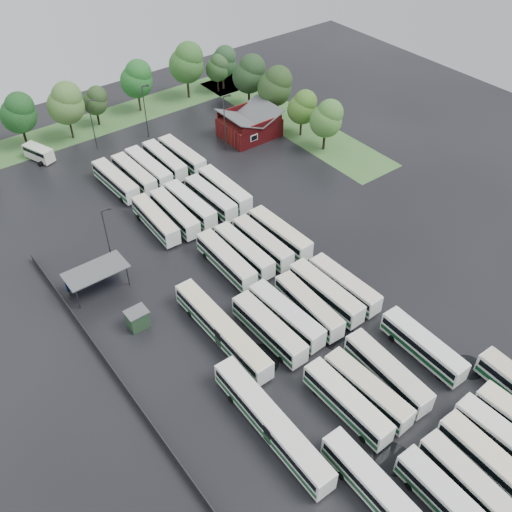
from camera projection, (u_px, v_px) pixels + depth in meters
ground at (301, 327)px, 71.98m from camera, size 160.00×160.00×0.00m
brick_building at (250, 127)px, 107.31m from camera, size 10.07×8.60×5.39m
wash_shed at (95, 272)px, 75.32m from camera, size 8.20×4.20×3.58m
utility_hut at (138, 319)px, 71.23m from camera, size 2.70×2.20×2.62m
grass_strip_north at (93, 125)px, 111.65m from camera, size 80.00×10.00×0.01m
grass_strip_east at (290, 120)px, 113.13m from camera, size 10.00×50.00×0.01m
west_fence at (112, 369)px, 66.21m from camera, size 0.10×50.00×1.20m
bus_r0c0 at (450, 503)px, 53.14m from camera, size 2.60×11.56×3.21m
bus_r0c1 at (471, 484)px, 54.56m from camera, size 2.81×11.33×3.13m
bus_r0c2 at (492, 464)px, 56.00m from camera, size 2.77×11.87×3.29m
bus_r0c3 at (508, 443)px, 57.78m from camera, size 2.89×11.72×3.24m
bus_r1c0 at (347, 403)px, 61.43m from camera, size 2.56×11.52×3.20m
bus_r1c1 at (367, 390)px, 62.74m from camera, size 2.84×11.37×3.14m
bus_r1c2 at (387, 372)px, 64.45m from camera, size 2.98×11.83×3.27m
bus_r1c4 at (423, 346)px, 67.40m from camera, size 2.69×11.48×3.18m
bus_r2c0 at (269, 329)px, 69.35m from camera, size 2.65×11.80×3.28m
bus_r2c1 at (286, 315)px, 71.02m from camera, size 3.01×11.85×3.27m
bus_r2c2 at (309, 306)px, 72.35m from camera, size 2.91×11.41×3.15m
bus_r2c3 at (326, 293)px, 74.03m from camera, size 2.69×11.84×3.28m
bus_r2c4 at (344, 285)px, 75.29m from camera, size 2.75×11.27×3.12m
bus_r3c1 at (226, 260)px, 78.90m from camera, size 2.75×11.70×3.24m
bus_r3c2 at (244, 251)px, 80.42m from camera, size 2.45×11.39×3.17m
bus_r3c3 at (263, 243)px, 81.81m from camera, size 2.47×11.35×3.15m
bus_r3c4 at (280, 233)px, 83.31m from camera, size 2.81×11.70×3.24m
bus_r4c0 at (155, 220)px, 85.86m from camera, size 2.87×11.42×3.15m
bus_r4c1 at (175, 213)px, 87.07m from camera, size 2.76×11.50×3.18m
bus_r4c2 at (190, 204)px, 88.82m from camera, size 2.60×11.46×3.18m
bus_r4c3 at (211, 198)px, 90.14m from camera, size 2.62×11.33×3.14m
bus_r4c4 at (225, 189)px, 91.81m from camera, size 2.55×11.84×3.29m
bus_r5c0 at (116, 181)px, 93.77m from camera, size 2.89×11.65×3.22m
bus_r5c1 at (134, 174)px, 95.31m from camera, size 2.66×11.35×3.14m
bus_r5c2 at (149, 168)px, 96.64m from camera, size 2.74×11.83×3.28m
bus_r5c3 at (165, 160)px, 98.54m from camera, size 2.51×11.40×3.17m
bus_r5c4 at (182, 155)px, 99.78m from camera, size 2.77×11.64×3.22m
artic_bus_west_a at (393, 507)px, 52.81m from camera, size 2.80×17.41×3.22m
artic_bus_west_b at (222, 329)px, 69.28m from camera, size 2.49×17.41×3.23m
artic_bus_west_c at (271, 423)px, 59.47m from camera, size 2.82×17.74×3.28m
minibus at (39, 153)px, 101.14m from camera, size 3.97×6.19×2.54m
tree_north_1 at (19, 112)px, 101.23m from camera, size 6.33×6.33×10.48m
tree_north_2 at (66, 103)px, 103.19m from camera, size 6.70×6.70×11.09m
tree_north_3 at (96, 100)px, 108.49m from camera, size 4.78×4.77×7.90m
tree_north_4 at (137, 79)px, 111.79m from camera, size 6.40×6.40×10.60m
tree_north_5 at (187, 62)px, 115.85m from camera, size 7.12×7.12×11.80m
tree_north_6 at (218, 67)px, 119.54m from camera, size 5.00×5.00×8.27m
tree_east_0 at (327, 118)px, 100.71m from camera, size 5.84×5.84×9.67m
tree_east_1 at (303, 107)px, 104.89m from camera, size 5.45×5.45×9.02m
tree_east_2 at (276, 86)px, 108.87m from camera, size 6.59×6.59×10.91m
tree_east_3 at (250, 74)px, 113.03m from camera, size 6.61×6.61×10.94m
tree_east_4 at (223, 61)px, 120.09m from camera, size 5.67×5.67×9.39m
lamp_post_ne at (225, 119)px, 100.69m from camera, size 1.61×0.31×10.46m
lamp_post_nw at (108, 235)px, 76.58m from camera, size 1.54×0.30×9.99m
lamp_post_back_w at (92, 121)px, 101.30m from camera, size 1.47×0.29×9.53m
lamp_post_back_e at (145, 108)px, 104.40m from camera, size 1.56×0.30×10.10m
puddle_0 at (393, 459)px, 58.38m from camera, size 3.94×3.94×0.01m
puddle_1 at (487, 419)px, 61.88m from camera, size 3.16×3.16×0.01m
puddle_2 at (257, 361)px, 67.89m from camera, size 5.42×5.42×0.01m
puddle_3 at (339, 338)px, 70.61m from camera, size 4.58×4.58×0.01m
puddle_4 at (468, 367)px, 67.20m from camera, size 3.71×3.71×0.01m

